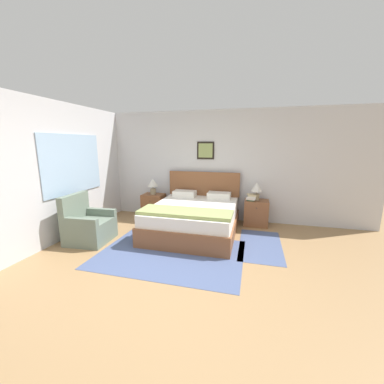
{
  "coord_description": "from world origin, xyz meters",
  "views": [
    {
      "loc": [
        1.03,
        -2.84,
        1.82
      ],
      "look_at": [
        -0.12,
        1.51,
        0.9
      ],
      "focal_mm": 22.0,
      "sensor_mm": 36.0,
      "label": 1
    }
  ],
  "objects_px": {
    "nightstand_by_door": "(256,213)",
    "table_lamp_by_door": "(257,189)",
    "nightstand_near_window": "(154,205)",
    "bed": "(194,217)",
    "table_lamp_near_window": "(153,184)",
    "armchair": "(88,226)"
  },
  "relations": [
    {
      "from": "nightstand_near_window",
      "to": "table_lamp_near_window",
      "type": "relative_size",
      "value": 1.47
    },
    {
      "from": "nightstand_near_window",
      "to": "bed",
      "type": "bearing_deg",
      "value": -32.1
    },
    {
      "from": "armchair",
      "to": "nightstand_by_door",
      "type": "height_order",
      "value": "armchair"
    },
    {
      "from": "nightstand_near_window",
      "to": "table_lamp_by_door",
      "type": "relative_size",
      "value": 1.47
    },
    {
      "from": "nightstand_near_window",
      "to": "nightstand_by_door",
      "type": "bearing_deg",
      "value": 0.0
    },
    {
      "from": "bed",
      "to": "table_lamp_near_window",
      "type": "relative_size",
      "value": 5.04
    },
    {
      "from": "armchair",
      "to": "bed",
      "type": "bearing_deg",
      "value": 113.27
    },
    {
      "from": "armchair",
      "to": "table_lamp_by_door",
      "type": "distance_m",
      "value": 3.56
    },
    {
      "from": "nightstand_near_window",
      "to": "table_lamp_by_door",
      "type": "xyz_separation_m",
      "value": [
        2.49,
        -0.01,
        0.55
      ]
    },
    {
      "from": "bed",
      "to": "nightstand_near_window",
      "type": "distance_m",
      "value": 1.48
    },
    {
      "from": "table_lamp_by_door",
      "to": "armchair",
      "type": "bearing_deg",
      "value": -150.56
    },
    {
      "from": "bed",
      "to": "nightstand_by_door",
      "type": "xyz_separation_m",
      "value": [
        1.25,
        0.79,
        -0.03
      ]
    },
    {
      "from": "bed",
      "to": "nightstand_by_door",
      "type": "distance_m",
      "value": 1.48
    },
    {
      "from": "table_lamp_by_door",
      "to": "bed",
      "type": "bearing_deg",
      "value": -147.89
    },
    {
      "from": "table_lamp_near_window",
      "to": "table_lamp_by_door",
      "type": "height_order",
      "value": "same"
    },
    {
      "from": "bed",
      "to": "table_lamp_near_window",
      "type": "xyz_separation_m",
      "value": [
        -1.25,
        0.78,
        0.52
      ]
    },
    {
      "from": "nightstand_by_door",
      "to": "table_lamp_by_door",
      "type": "height_order",
      "value": "table_lamp_by_door"
    },
    {
      "from": "nightstand_by_door",
      "to": "nightstand_near_window",
      "type": "bearing_deg",
      "value": 180.0
    },
    {
      "from": "bed",
      "to": "nightstand_by_door",
      "type": "height_order",
      "value": "bed"
    },
    {
      "from": "nightstand_by_door",
      "to": "armchair",
      "type": "bearing_deg",
      "value": -150.55
    },
    {
      "from": "table_lamp_near_window",
      "to": "table_lamp_by_door",
      "type": "distance_m",
      "value": 2.49
    },
    {
      "from": "nightstand_near_window",
      "to": "armchair",
      "type": "bearing_deg",
      "value": -108.29
    }
  ]
}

